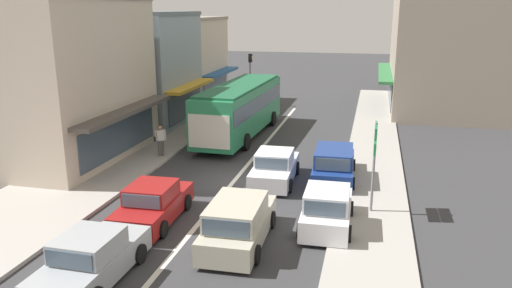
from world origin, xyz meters
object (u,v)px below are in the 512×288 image
Objects in this scene: sedan_behind_bus_near at (153,204)px; parked_wagon_kerb_second at (334,165)px; traffic_light_downstreet at (250,71)px; directional_road_sign at (375,146)px; wagon_adjacent_lane_trail at (238,223)px; sedan_behind_bus_mid at (275,168)px; parked_hatchback_kerb_front at (327,210)px; city_bus at (240,106)px; pedestrian_with_handbag_near at (160,139)px; sedan_queue_far_back at (91,260)px; pedestrian_browsing_midblock at (188,121)px; pedestrian_far_walker at (200,117)px.

sedan_behind_bus_near is 0.93× the size of parked_wagon_kerb_second.
traffic_light_downstreet is 22.64m from directional_road_sign.
wagon_adjacent_lane_trail is 1.07× the size of sedan_behind_bus_mid.
sedan_behind_bus_near is 6.37m from parked_hatchback_kerb_front.
city_bus is at bearing 104.77° from wagon_adjacent_lane_trail.
traffic_light_downstreet is 15.55m from pedestrian_with_handbag_near.
directional_road_sign is 12.07m from pedestrian_with_handbag_near.
parked_wagon_kerb_second is (6.06, 10.43, 0.08)m from sedan_queue_far_back.
parked_wagon_kerb_second is at bearing 17.38° from sedan_behind_bus_mid.
pedestrian_with_handbag_near is at bearing 155.43° from directional_road_sign.
parked_wagon_kerb_second is 1.27× the size of directional_road_sign.
wagon_adjacent_lane_trail is at bearing -62.74° from pedestrian_browsing_midblock.
directional_road_sign reaches higher than sedan_behind_bus_mid.
wagon_adjacent_lane_trail is at bearing -76.98° from traffic_light_downstreet.
sedan_behind_bus_near is 2.61× the size of pedestrian_with_handbag_near.
traffic_light_downstreet is (-2.05, 27.26, 2.19)m from sedan_queue_far_back.
directional_road_sign is at bearing 39.93° from wagon_adjacent_lane_trail.
sedan_queue_far_back is at bearing -85.69° from traffic_light_downstreet.
city_bus is 3.28m from pedestrian_browsing_midblock.
parked_wagon_kerb_second is 2.80× the size of pedestrian_far_walker.
sedan_queue_far_back is 17.64m from pedestrian_far_walker.
sedan_queue_far_back is 1.01× the size of traffic_light_downstreet.
city_bus is 13.17m from sedan_behind_bus_near.
wagon_adjacent_lane_trail is 7.61m from parked_wagon_kerb_second.
parked_wagon_kerb_second is 10.93m from pedestrian_browsing_midblock.
traffic_light_downstreet reaches higher than sedan_behind_bus_mid.
directional_road_sign is at bearing -44.63° from pedestrian_far_walker.
sedan_queue_far_back is at bearing -109.82° from sedan_behind_bus_mid.
sedan_behind_bus_near is 1.01× the size of sedan_queue_far_back.
parked_wagon_kerb_second reaches higher than sedan_queue_far_back.
sedan_behind_bus_near is 1.01× the size of traffic_light_downstreet.
wagon_adjacent_lane_trail and parked_wagon_kerb_second have the same top height.
parked_hatchback_kerb_front is (6.26, 5.17, 0.05)m from sedan_queue_far_back.
traffic_light_downstreet is at bearing 85.32° from pedestrian_far_walker.
sedan_behind_bus_mid is 5.52m from directional_road_sign.
directional_road_sign reaches higher than parked_hatchback_kerb_front.
directional_road_sign is (7.80, 6.88, 2.04)m from sedan_queue_far_back.
city_bus is 13.92m from parked_hatchback_kerb_front.
city_bus reaches higher than pedestrian_far_walker.
sedan_behind_bus_mid is at bearing -162.62° from parked_wagon_kerb_second.
parked_wagon_kerb_second is 18.80m from traffic_light_downstreet.
pedestrian_browsing_midblock is 1.00× the size of pedestrian_far_walker.
pedestrian_with_handbag_near reaches higher than wagon_adjacent_lane_trail.
traffic_light_downstreet is at bearing 94.98° from sedan_behind_bus_near.
traffic_light_downstreet is 1.17× the size of directional_road_sign.
sedan_behind_bus_near is at bearing 163.79° from wagon_adjacent_lane_trail.
parked_hatchback_kerb_front is at bearing -69.38° from traffic_light_downstreet.
sedan_behind_bus_near is 2.61× the size of pedestrian_far_walker.
pedestrian_with_handbag_near is at bearing 127.45° from wagon_adjacent_lane_trail.
wagon_adjacent_lane_trail is at bearing -140.07° from directional_road_sign.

